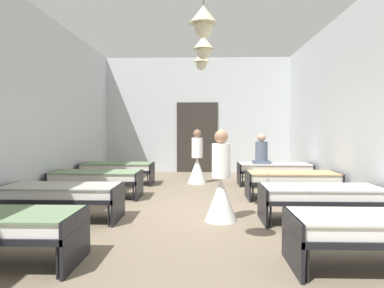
% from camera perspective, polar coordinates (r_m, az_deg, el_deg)
% --- Properties ---
extents(ground_plane, '(6.88, 11.98, 0.10)m').
position_cam_1_polar(ground_plane, '(6.80, -0.03, -10.62)').
color(ground_plane, '#7A6B56').
extents(room_shell, '(6.68, 11.58, 3.94)m').
position_cam_1_polar(room_shell, '(7.98, 0.29, 5.96)').
color(room_shell, silver).
rests_on(room_shell, ground).
extents(bed_right_row_0, '(1.90, 0.84, 0.57)m').
position_cam_1_polar(bed_right_row_0, '(4.34, 28.00, -11.78)').
color(bed_right_row_0, black).
rests_on(bed_right_row_0, ground).
extents(bed_left_row_1, '(1.90, 0.84, 0.57)m').
position_cam_1_polar(bed_left_row_1, '(6.21, -20.16, -7.41)').
color(bed_left_row_1, black).
rests_on(bed_left_row_1, ground).
extents(bed_right_row_1, '(1.90, 0.84, 0.57)m').
position_cam_1_polar(bed_right_row_1, '(6.07, 20.00, -7.65)').
color(bed_right_row_1, black).
rests_on(bed_right_row_1, ground).
extents(bed_left_row_2, '(1.90, 0.84, 0.57)m').
position_cam_1_polar(bed_left_row_2, '(7.99, -15.03, -5.19)').
color(bed_left_row_2, black).
rests_on(bed_left_row_2, ground).
extents(bed_right_row_2, '(1.90, 0.84, 0.57)m').
position_cam_1_polar(bed_right_row_2, '(7.87, 15.67, -5.31)').
color(bed_right_row_2, black).
rests_on(bed_right_row_2, ground).
extents(bed_left_row_3, '(1.90, 0.84, 0.57)m').
position_cam_1_polar(bed_left_row_3, '(9.81, -11.81, -3.77)').
color(bed_left_row_3, black).
rests_on(bed_left_row_3, ground).
extents(bed_right_row_3, '(1.90, 0.84, 0.57)m').
position_cam_1_polar(bed_right_row_3, '(9.72, 12.98, -3.83)').
color(bed_right_row_3, black).
rests_on(bed_right_row_3, ground).
extents(nurse_near_aisle, '(0.52, 0.52, 1.49)m').
position_cam_1_polar(nurse_near_aisle, '(9.75, 0.82, -3.22)').
color(nurse_near_aisle, white).
rests_on(nurse_near_aisle, ground).
extents(nurse_mid_aisle, '(0.52, 0.52, 1.49)m').
position_cam_1_polar(nurse_mid_aisle, '(5.81, 4.66, -7.06)').
color(nurse_mid_aisle, white).
rests_on(nurse_mid_aisle, ground).
extents(patient_seated_primary, '(0.44, 0.44, 0.80)m').
position_cam_1_polar(patient_seated_primary, '(9.55, 11.03, -1.34)').
color(patient_seated_primary, '#515B70').
rests_on(patient_seated_primary, bed_right_row_3).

